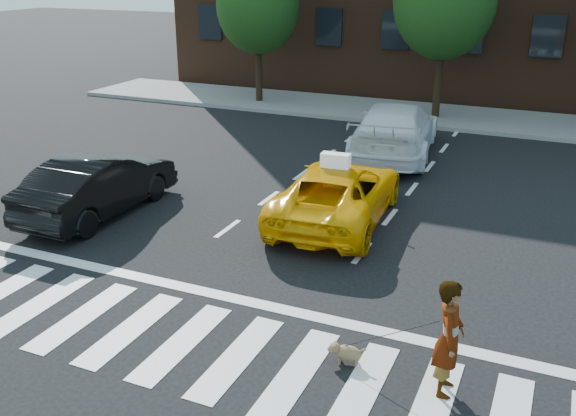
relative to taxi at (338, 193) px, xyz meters
The scene contains 10 objects.
ground 5.98m from the taxi, 94.79° to the right, with size 120.00×120.00×0.00m, color black.
crosswalk 5.98m from the taxi, 94.79° to the right, with size 13.00×2.40×0.01m, color silver.
stop_line 4.40m from the taxi, 96.56° to the right, with size 12.00×0.30×0.01m, color silver.
sidewalk_far 11.61m from the taxi, 92.45° to the left, with size 30.00×4.00×0.15m, color slate.
taxi is the anchor object (origin of this frame).
black_sedan 5.69m from the taxi, 160.57° to the right, with size 1.55×4.44×1.46m, color black.
white_suv 5.81m from the taxi, 91.94° to the left, with size 2.32×5.71×1.66m, color white.
woman 6.53m from the taxi, 56.75° to the right, with size 0.64×0.42×1.74m, color #999999.
dog 5.79m from the taxi, 68.99° to the right, with size 0.59×0.31×0.34m.
taxi_sign 0.86m from the taxi, 90.00° to the right, with size 0.65×0.28×0.32m, color white.
Camera 1 is at (5.11, -7.36, 5.71)m, focal length 40.00 mm.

